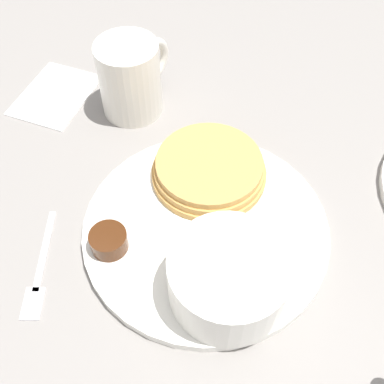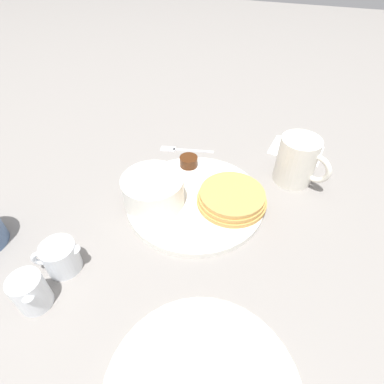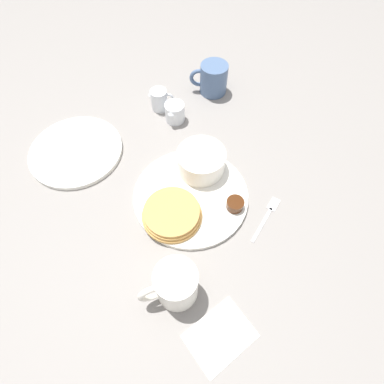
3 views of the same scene
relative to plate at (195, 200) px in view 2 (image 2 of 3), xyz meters
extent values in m
plane|color=gray|center=(0.00, 0.00, -0.01)|extent=(4.00, 4.00, 0.00)
cylinder|color=white|center=(0.00, 0.00, 0.00)|extent=(0.28, 0.28, 0.01)
cylinder|color=tan|center=(-0.07, -0.01, 0.01)|extent=(0.14, 0.14, 0.01)
cylinder|color=tan|center=(-0.07, -0.01, 0.02)|extent=(0.13, 0.13, 0.01)
cylinder|color=tan|center=(-0.07, -0.01, 0.03)|extent=(0.13, 0.13, 0.01)
cylinder|color=white|center=(0.07, 0.04, 0.04)|extent=(0.12, 0.12, 0.06)
cylinder|color=white|center=(0.07, 0.04, 0.06)|extent=(0.10, 0.10, 0.01)
cylinder|color=#47230F|center=(0.05, -0.10, 0.02)|extent=(0.04, 0.04, 0.02)
cylinder|color=white|center=(0.10, 0.03, 0.02)|extent=(0.05, 0.05, 0.02)
sphere|color=white|center=(0.10, 0.03, 0.03)|extent=(0.03, 0.03, 0.03)
cylinder|color=silver|center=(-0.18, -0.14, 0.05)|extent=(0.08, 0.08, 0.10)
torus|color=silver|center=(-0.21, -0.12, 0.05)|extent=(0.06, 0.04, 0.06)
cylinder|color=white|center=(0.15, 0.22, 0.02)|extent=(0.05, 0.05, 0.05)
torus|color=white|center=(0.18, 0.23, 0.02)|extent=(0.03, 0.02, 0.03)
cone|color=white|center=(0.13, 0.21, 0.04)|extent=(0.02, 0.02, 0.01)
cylinder|color=white|center=(0.15, 0.28, 0.02)|extent=(0.05, 0.05, 0.06)
torus|color=white|center=(0.17, 0.27, 0.03)|extent=(0.03, 0.03, 0.03)
cone|color=white|center=(0.13, 0.30, 0.05)|extent=(0.02, 0.02, 0.01)
cube|color=silver|center=(0.06, -0.17, 0.00)|extent=(0.10, 0.03, 0.00)
cube|color=silver|center=(0.13, -0.15, 0.00)|extent=(0.04, 0.03, 0.00)
cube|color=white|center=(-0.17, -0.26, 0.00)|extent=(0.13, 0.11, 0.00)
camera|label=1|loc=(0.29, 0.05, 0.46)|focal=45.00mm
camera|label=2|loc=(-0.14, 0.41, 0.42)|focal=28.00mm
camera|label=3|loc=(-0.26, -0.27, 0.62)|focal=28.00mm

